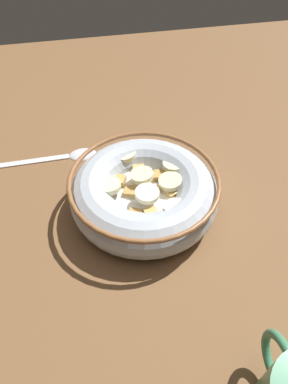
# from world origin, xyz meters

# --- Properties ---
(ground_plane) EXTENTS (1.10, 1.10, 0.02)m
(ground_plane) POSITION_xyz_m (0.00, 0.00, -0.01)
(ground_plane) COLOR brown
(cereal_bowl) EXTENTS (0.19, 0.19, 0.06)m
(cereal_bowl) POSITION_xyz_m (0.00, -0.00, 0.03)
(cereal_bowl) COLOR #B2BCC6
(cereal_bowl) RESTS_ON ground_plane
(spoon) EXTENTS (0.03, 0.15, 0.01)m
(spoon) POSITION_xyz_m (0.12, 0.09, 0.00)
(spoon) COLOR silver
(spoon) RESTS_ON ground_plane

